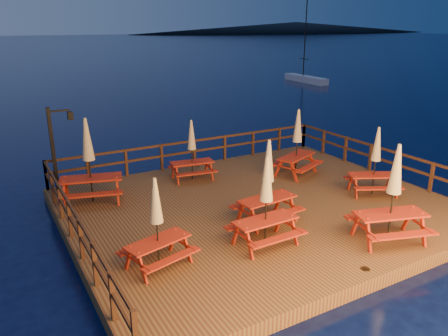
# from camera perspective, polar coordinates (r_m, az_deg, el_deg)

# --- Properties ---
(ground) EXTENTS (500.00, 500.00, 0.00)m
(ground) POSITION_cam_1_polar(r_m,az_deg,el_deg) (14.66, 4.56, -6.17)
(ground) COLOR black
(ground) RESTS_ON ground
(deck) EXTENTS (12.00, 10.00, 0.40)m
(deck) POSITION_cam_1_polar(r_m,az_deg,el_deg) (14.57, 4.58, -5.45)
(deck) COLOR #4B2918
(deck) RESTS_ON ground
(deck_piles) EXTENTS (11.44, 9.44, 1.40)m
(deck_piles) POSITION_cam_1_polar(r_m,az_deg,el_deg) (14.78, 4.53, -7.23)
(deck_piles) COLOR #331D10
(deck_piles) RESTS_ON ground
(railing) EXTENTS (11.80, 9.75, 1.10)m
(railing) POSITION_cam_1_polar(r_m,az_deg,el_deg) (15.63, 1.02, 0.06)
(railing) COLOR #331D10
(railing) RESTS_ON deck
(lamp_post) EXTENTS (0.85, 0.18, 3.00)m
(lamp_post) POSITION_cam_1_polar(r_m,az_deg,el_deg) (16.15, -21.00, 3.24)
(lamp_post) COLOR black
(lamp_post) RESTS_ON deck
(headland_right) EXTENTS (230.40, 86.40, 7.00)m
(headland_right) POSITION_cam_1_polar(r_m,az_deg,el_deg) (308.49, 9.41, 17.66)
(headland_right) COLOR black
(headland_right) RESTS_ON ground
(sailboat) EXTENTS (1.54, 6.60, 9.72)m
(sailboat) POSITION_cam_1_polar(r_m,az_deg,el_deg) (49.21, 10.60, 11.35)
(sailboat) COLOR silver
(sailboat) RESTS_ON ground
(picnic_table_0) EXTENTS (1.88, 1.59, 2.54)m
(picnic_table_0) POSITION_cam_1_polar(r_m,az_deg,el_deg) (12.80, 5.75, -1.61)
(picnic_table_0) COLOR maroon
(picnic_table_0) RESTS_ON deck
(picnic_table_1) EXTENTS (1.89, 1.68, 2.30)m
(picnic_table_1) POSITION_cam_1_polar(r_m,az_deg,el_deg) (10.57, -8.78, -6.93)
(picnic_table_1) COLOR maroon
(picnic_table_1) RESTS_ON deck
(picnic_table_2) EXTENTS (2.36, 2.12, 2.85)m
(picnic_table_2) POSITION_cam_1_polar(r_m,az_deg,el_deg) (14.82, -17.23, 1.09)
(picnic_table_2) COLOR maroon
(picnic_table_2) RESTS_ON deck
(picnic_table_3) EXTENTS (2.31, 2.09, 2.74)m
(picnic_table_3) POSITION_cam_1_polar(r_m,az_deg,el_deg) (12.41, 21.26, -2.97)
(picnic_table_3) COLOR maroon
(picnic_table_3) RESTS_ON deck
(picnic_table_4) EXTENTS (1.79, 1.55, 2.31)m
(picnic_table_4) POSITION_cam_1_polar(r_m,az_deg,el_deg) (16.43, -4.23, 2.51)
(picnic_table_4) COLOR maroon
(picnic_table_4) RESTS_ON deck
(picnic_table_5) EXTENTS (2.11, 1.98, 2.39)m
(picnic_table_5) POSITION_cam_1_polar(r_m,az_deg,el_deg) (15.77, 19.18, 1.00)
(picnic_table_5) COLOR maroon
(picnic_table_5) RESTS_ON deck
(picnic_table_6) EXTENTS (1.78, 1.48, 2.50)m
(picnic_table_6) POSITION_cam_1_polar(r_m,az_deg,el_deg) (11.45, 5.53, -4.18)
(picnic_table_6) COLOR maroon
(picnic_table_6) RESTS_ON deck
(picnic_table_7) EXTENTS (2.25, 2.07, 2.59)m
(picnic_table_7) POSITION_cam_1_polar(r_m,az_deg,el_deg) (17.10, 9.53, 3.46)
(picnic_table_7) COLOR maroon
(picnic_table_7) RESTS_ON deck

